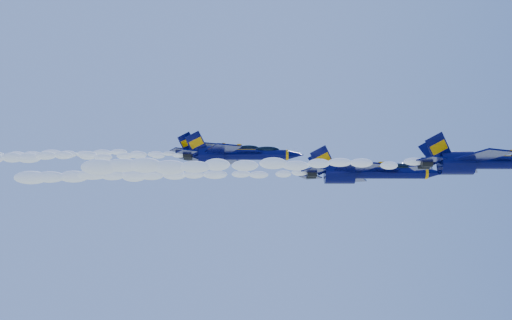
{
  "coord_description": "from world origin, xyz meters",
  "views": [
    {
      "loc": [
        -3.99,
        -79.98,
        136.84
      ],
      "look_at": [
        -3.3,
        1.61,
        153.61
      ],
      "focal_mm": 45.0,
      "sensor_mm": 36.0,
      "label": 1
    }
  ],
  "objects_px": {
    "jet_lead": "(487,162)",
    "jet_third": "(236,154)",
    "jet_fourth": "(221,152)",
    "jet_second": "(367,172)"
  },
  "relations": [
    {
      "from": "jet_lead",
      "to": "jet_second",
      "type": "distance_m",
      "value": 15.44
    },
    {
      "from": "jet_second",
      "to": "jet_fourth",
      "type": "relative_size",
      "value": 1.11
    },
    {
      "from": "jet_third",
      "to": "jet_fourth",
      "type": "height_order",
      "value": "jet_fourth"
    },
    {
      "from": "jet_lead",
      "to": "jet_second",
      "type": "bearing_deg",
      "value": 135.47
    },
    {
      "from": "jet_lead",
      "to": "jet_fourth",
      "type": "height_order",
      "value": "jet_fourth"
    },
    {
      "from": "jet_lead",
      "to": "jet_third",
      "type": "xyz_separation_m",
      "value": [
        -27.55,
        19.41,
        4.97
      ]
    },
    {
      "from": "jet_lead",
      "to": "jet_third",
      "type": "height_order",
      "value": "jet_third"
    },
    {
      "from": "jet_third",
      "to": "jet_fourth",
      "type": "xyz_separation_m",
      "value": [
        -2.31,
        6.42,
        1.73
      ]
    },
    {
      "from": "jet_lead",
      "to": "jet_second",
      "type": "height_order",
      "value": "jet_second"
    },
    {
      "from": "jet_second",
      "to": "jet_third",
      "type": "distance_m",
      "value": 19.1
    }
  ]
}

